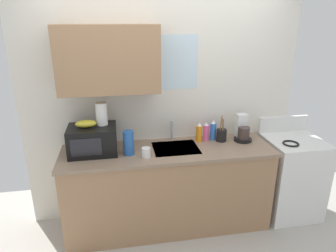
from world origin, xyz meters
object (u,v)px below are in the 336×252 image
microwave (93,140)px  banana_bunch (86,124)px  coffee_maker (242,131)px  paper_towel_roll (102,114)px  cereal_canister (129,143)px  mug_white (146,152)px  dish_soap_bottle_blue (213,130)px  stove_range (290,176)px  dish_soap_bottle_orange (199,133)px  utensil_crock (221,135)px  dish_soap_bottle_pink (206,132)px

microwave → banana_bunch: 0.18m
coffee_maker → paper_towel_roll: bearing=-179.7°
cereal_canister → mug_white: cereal_canister is taller
banana_bunch → dish_soap_bottle_blue: bearing=5.5°
stove_range → coffee_maker: 0.80m
dish_soap_bottle_orange → utensil_crock: 0.25m
cereal_canister → paper_towel_roll: bearing=148.0°
microwave → cereal_canister: 0.35m
microwave → dish_soap_bottle_blue: (1.26, 0.13, -0.03)m
dish_soap_bottle_pink → paper_towel_roll: bearing=-176.6°
coffee_maker → cereal_canister: bearing=-172.7°
cereal_canister → dish_soap_bottle_pink: bearing=14.3°
banana_bunch → dish_soap_bottle_orange: 1.17m
coffee_maker → dish_soap_bottle_blue: coffee_maker is taller
dish_soap_bottle_blue → paper_towel_roll: bearing=-176.2°
stove_range → paper_towel_roll: 2.21m
paper_towel_roll → stove_range: bearing=-2.7°
dish_soap_bottle_orange → dish_soap_bottle_blue: bearing=8.0°
utensil_crock → mug_white: bearing=-162.8°
cereal_canister → utensil_crock: 1.02m
coffee_maker → cereal_canister: (-1.23, -0.16, 0.01)m
stove_range → utensil_crock: (-0.81, 0.12, 0.51)m
dish_soap_bottle_orange → dish_soap_bottle_pink: dish_soap_bottle_orange is taller
dish_soap_bottle_pink → utensil_crock: 0.17m
dish_soap_bottle_orange → dish_soap_bottle_pink: bearing=7.2°
stove_range → cereal_canister: (-1.81, -0.05, 0.56)m
stove_range → dish_soap_bottle_blue: size_ratio=4.92×
dish_soap_bottle_orange → dish_soap_bottle_pink: 0.08m
coffee_maker → dish_soap_bottle_blue: (-0.31, 0.07, -0.00)m
dish_soap_bottle_pink → cereal_canister: bearing=-165.7°
dish_soap_bottle_orange → mug_white: bearing=-153.9°
stove_range → paper_towel_roll: paper_towel_roll is taller
microwave → coffee_maker: 1.57m
dish_soap_bottle_pink → dish_soap_bottle_blue: 0.09m
dish_soap_bottle_orange → mug_white: dish_soap_bottle_orange is taller
stove_range → utensil_crock: size_ratio=3.66×
coffee_maker → mug_white: coffee_maker is taller
banana_bunch → utensil_crock: size_ratio=0.68×
coffee_maker → dish_soap_bottle_blue: 0.31m
dish_soap_bottle_pink → dish_soap_bottle_blue: (0.08, 0.01, 0.01)m
paper_towel_roll → coffee_maker: paper_towel_roll is taller
dish_soap_bottle_orange → microwave: bearing=-174.5°
microwave → mug_white: size_ratio=4.84×
stove_range → paper_towel_roll: size_ratio=4.91×
paper_towel_roll → mug_white: 0.57m
paper_towel_roll → coffee_maker: (1.47, 0.01, -0.28)m
stove_range → microwave: 2.23m
banana_bunch → dish_soap_bottle_pink: (1.23, 0.11, -0.21)m
stove_range → dish_soap_bottle_blue: dish_soap_bottle_blue is taller
microwave → cereal_canister: (0.34, -0.10, -0.02)m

